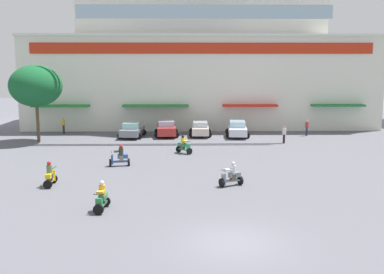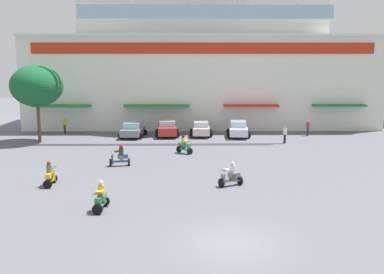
{
  "view_description": "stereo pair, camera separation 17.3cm",
  "coord_description": "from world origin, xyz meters",
  "px_view_note": "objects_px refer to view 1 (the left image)",
  "views": [
    {
      "loc": [
        -2.05,
        -17.21,
        7.25
      ],
      "look_at": [
        -1.44,
        12.53,
        2.29
      ],
      "focal_mm": 41.72,
      "sensor_mm": 36.0,
      "label": 1
    },
    {
      "loc": [
        -1.88,
        -17.22,
        7.25
      ],
      "look_at": [
        -1.44,
        12.53,
        2.29
      ],
      "focal_mm": 41.72,
      "sensor_mm": 36.0,
      "label": 2
    }
  ],
  "objects_px": {
    "scooter_rider_2": "(232,176)",
    "parked_car_2": "(200,129)",
    "pedestrian_1": "(63,125)",
    "parked_car_3": "(237,129)",
    "scooter_rider_4": "(184,146)",
    "plaza_tree_0": "(36,86)",
    "scooter_rider_5": "(102,199)",
    "pedestrian_2": "(284,133)",
    "parked_car_1": "(166,128)",
    "scooter_rider_1": "(50,176)",
    "pedestrian_0": "(307,127)",
    "scooter_rider_3": "(120,157)",
    "parked_car_0": "(132,130)"
  },
  "relations": [
    {
      "from": "scooter_rider_2",
      "to": "parked_car_2",
      "type": "bearing_deg",
      "value": 93.57
    },
    {
      "from": "pedestrian_1",
      "to": "parked_car_3",
      "type": "bearing_deg",
      "value": -7.06
    },
    {
      "from": "parked_car_3",
      "to": "scooter_rider_4",
      "type": "height_order",
      "value": "parked_car_3"
    },
    {
      "from": "plaza_tree_0",
      "to": "scooter_rider_5",
      "type": "distance_m",
      "value": 22.5
    },
    {
      "from": "scooter_rider_4",
      "to": "scooter_rider_2",
      "type": "bearing_deg",
      "value": -73.85
    },
    {
      "from": "pedestrian_2",
      "to": "scooter_rider_5",
      "type": "bearing_deg",
      "value": -125.61
    },
    {
      "from": "parked_car_2",
      "to": "scooter_rider_2",
      "type": "height_order",
      "value": "scooter_rider_2"
    },
    {
      "from": "parked_car_1",
      "to": "scooter_rider_1",
      "type": "xyz_separation_m",
      "value": [
        -6.26,
        -18.07,
        -0.16
      ]
    },
    {
      "from": "pedestrian_2",
      "to": "parked_car_3",
      "type": "bearing_deg",
      "value": 134.93
    },
    {
      "from": "scooter_rider_1",
      "to": "pedestrian_1",
      "type": "relative_size",
      "value": 0.92
    },
    {
      "from": "pedestrian_1",
      "to": "pedestrian_2",
      "type": "bearing_deg",
      "value": -15.58
    },
    {
      "from": "parked_car_3",
      "to": "pedestrian_2",
      "type": "height_order",
      "value": "pedestrian_2"
    },
    {
      "from": "scooter_rider_5",
      "to": "pedestrian_2",
      "type": "xyz_separation_m",
      "value": [
        13.25,
        18.5,
        0.31
      ]
    },
    {
      "from": "plaza_tree_0",
      "to": "pedestrian_1",
      "type": "relative_size",
      "value": 4.27
    },
    {
      "from": "scooter_rider_2",
      "to": "scooter_rider_5",
      "type": "relative_size",
      "value": 1.01
    },
    {
      "from": "pedestrian_0",
      "to": "parked_car_1",
      "type": "bearing_deg",
      "value": -179.7
    },
    {
      "from": "scooter_rider_1",
      "to": "scooter_rider_4",
      "type": "height_order",
      "value": "scooter_rider_1"
    },
    {
      "from": "parked_car_3",
      "to": "plaza_tree_0",
      "type": "bearing_deg",
      "value": -172.75
    },
    {
      "from": "scooter_rider_5",
      "to": "pedestrian_0",
      "type": "xyz_separation_m",
      "value": [
        16.49,
        22.69,
        0.31
      ]
    },
    {
      "from": "pedestrian_1",
      "to": "scooter_rider_1",
      "type": "bearing_deg",
      "value": -77.46
    },
    {
      "from": "scooter_rider_3",
      "to": "pedestrian_1",
      "type": "relative_size",
      "value": 0.94
    },
    {
      "from": "scooter_rider_1",
      "to": "scooter_rider_5",
      "type": "bearing_deg",
      "value": -49.5
    },
    {
      "from": "parked_car_3",
      "to": "scooter_rider_4",
      "type": "xyz_separation_m",
      "value": [
        -5.35,
        -8.21,
        -0.15
      ]
    },
    {
      "from": "scooter_rider_4",
      "to": "scooter_rider_5",
      "type": "xyz_separation_m",
      "value": [
        -4.1,
        -14.1,
        -0.01
      ]
    },
    {
      "from": "pedestrian_1",
      "to": "pedestrian_2",
      "type": "height_order",
      "value": "pedestrian_1"
    },
    {
      "from": "scooter_rider_4",
      "to": "pedestrian_0",
      "type": "bearing_deg",
      "value": 34.71
    },
    {
      "from": "scooter_rider_1",
      "to": "scooter_rider_3",
      "type": "bearing_deg",
      "value": 56.44
    },
    {
      "from": "parked_car_2",
      "to": "parked_car_3",
      "type": "relative_size",
      "value": 0.9
    },
    {
      "from": "parked_car_0",
      "to": "pedestrian_2",
      "type": "bearing_deg",
      "value": -14.36
    },
    {
      "from": "parked_car_1",
      "to": "parked_car_3",
      "type": "distance_m",
      "value": 7.07
    },
    {
      "from": "scooter_rider_2",
      "to": "pedestrian_0",
      "type": "distance_m",
      "value": 20.69
    },
    {
      "from": "parked_car_3",
      "to": "scooter_rider_2",
      "type": "height_order",
      "value": "parked_car_3"
    },
    {
      "from": "scooter_rider_5",
      "to": "pedestrian_1",
      "type": "bearing_deg",
      "value": 108.75
    },
    {
      "from": "parked_car_0",
      "to": "pedestrian_2",
      "type": "height_order",
      "value": "pedestrian_2"
    },
    {
      "from": "scooter_rider_2",
      "to": "pedestrian_2",
      "type": "xyz_separation_m",
      "value": [
        6.33,
        14.15,
        0.31
      ]
    },
    {
      "from": "pedestrian_1",
      "to": "scooter_rider_2",
      "type": "bearing_deg",
      "value": -52.92
    },
    {
      "from": "scooter_rider_2",
      "to": "scooter_rider_5",
      "type": "xyz_separation_m",
      "value": [
        -6.92,
        -4.35,
        0.01
      ]
    },
    {
      "from": "scooter_rider_5",
      "to": "scooter_rider_1",
      "type": "bearing_deg",
      "value": 130.5
    },
    {
      "from": "parked_car_1",
      "to": "scooter_rider_3",
      "type": "xyz_separation_m",
      "value": [
        -2.84,
        -12.91,
        -0.16
      ]
    },
    {
      "from": "plaza_tree_0",
      "to": "pedestrian_0",
      "type": "height_order",
      "value": "plaza_tree_0"
    },
    {
      "from": "plaza_tree_0",
      "to": "scooter_rider_4",
      "type": "height_order",
      "value": "plaza_tree_0"
    },
    {
      "from": "plaza_tree_0",
      "to": "parked_car_0",
      "type": "distance_m",
      "value": 9.81
    },
    {
      "from": "parked_car_3",
      "to": "scooter_rider_2",
      "type": "bearing_deg",
      "value": -97.99
    },
    {
      "from": "scooter_rider_3",
      "to": "pedestrian_2",
      "type": "height_order",
      "value": "pedestrian_2"
    },
    {
      "from": "scooter_rider_1",
      "to": "scooter_rider_4",
      "type": "xyz_separation_m",
      "value": [
        7.98,
        9.56,
        -0.01
      ]
    },
    {
      "from": "scooter_rider_4",
      "to": "pedestrian_1",
      "type": "relative_size",
      "value": 0.9
    },
    {
      "from": "parked_car_2",
      "to": "scooter_rider_4",
      "type": "xyz_separation_m",
      "value": [
        -1.67,
        -8.71,
        -0.11
      ]
    },
    {
      "from": "scooter_rider_1",
      "to": "plaza_tree_0",
      "type": "bearing_deg",
      "value": 109.88
    },
    {
      "from": "plaza_tree_0",
      "to": "scooter_rider_3",
      "type": "distance_m",
      "value": 14.33
    },
    {
      "from": "pedestrian_0",
      "to": "scooter_rider_1",
      "type": "bearing_deg",
      "value": -138.32
    }
  ]
}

